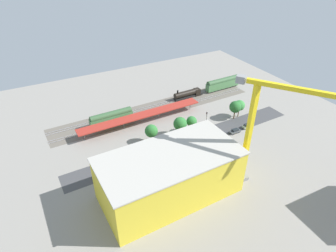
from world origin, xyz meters
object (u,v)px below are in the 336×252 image
object	(u,v)px
parked_car_3	(210,140)
street_tree_2	(151,131)
freight_coach_far	(111,118)
street_tree_0	(180,124)
construction_building	(170,176)
parked_car_1	(235,131)
passenger_coach	(223,83)
street_tree_4	(235,107)
parked_car_0	(247,126)
locomotive	(188,94)
street_tree_1	(192,121)
traffic_light	(206,118)
platform_canopy_near	(141,115)
parked_car_2	(221,135)
box_truck_0	(117,170)
tower_crane	(260,126)
street_tree_3	(239,105)

from	to	relation	value
parked_car_3	street_tree_2	xyz separation A→B (m)	(19.82, -9.87, 4.40)
freight_coach_far	street_tree_0	size ratio (longest dim) A/B	2.26
street_tree_0	construction_building	bearing A→B (deg)	54.31
parked_car_1	passenger_coach	bearing A→B (deg)	-119.83
street_tree_0	street_tree_4	world-z (taller)	street_tree_4
parked_car_0	locomotive	bearing A→B (deg)	-78.60
street_tree_0	street_tree_1	xyz separation A→B (m)	(-5.22, -0.06, -0.47)
parked_car_3	traffic_light	distance (m)	10.33
platform_canopy_near	street_tree_0	distance (m)	18.06
platform_canopy_near	parked_car_3	world-z (taller)	platform_canopy_near
parked_car_2	parked_car_0	bearing A→B (deg)	179.61
platform_canopy_near	parked_car_0	bearing A→B (deg)	147.47
box_truck_0	street_tree_2	bearing A→B (deg)	-149.12
construction_building	traffic_light	bearing A→B (deg)	-141.92
locomotive	parked_car_1	world-z (taller)	locomotive
box_truck_0	street_tree_1	world-z (taller)	street_tree_1
street_tree_1	tower_crane	bearing A→B (deg)	92.51
passenger_coach	street_tree_3	bearing A→B (deg)	67.16
parked_car_2	street_tree_0	size ratio (longest dim) A/B	0.52
platform_canopy_near	locomotive	xyz separation A→B (m)	(-29.60, -11.11, -2.05)
parked_car_2	box_truck_0	bearing A→B (deg)	1.83
freight_coach_far	parked_car_1	distance (m)	50.41
street_tree_0	parked_car_0	bearing A→B (deg)	163.31
platform_canopy_near	passenger_coach	bearing A→B (deg)	-167.47
parked_car_3	traffic_light	bearing A→B (deg)	-114.79
passenger_coach	freight_coach_far	xyz separation A→B (m)	(61.24, 6.03, 0.07)
locomotive	passenger_coach	xyz separation A→B (m)	(-20.38, -0.00, 1.30)
parked_car_0	traffic_light	bearing A→B (deg)	-27.85
passenger_coach	parked_car_2	xyz separation A→B (m)	(26.67, 34.33, -2.37)
locomotive	traffic_light	size ratio (longest dim) A/B	2.11
platform_canopy_near	passenger_coach	size ratio (longest dim) A/B	2.77
parked_car_2	street_tree_3	distance (m)	18.68
platform_canopy_near	parked_car_1	size ratio (longest dim) A/B	11.43
street_tree_2	parked_car_0	bearing A→B (deg)	166.76
street_tree_0	street_tree_2	distance (m)	11.79
platform_canopy_near	freight_coach_far	xyz separation A→B (m)	(11.25, -5.08, -0.68)
street_tree_2	street_tree_3	distance (m)	41.34
passenger_coach	parked_car_0	distance (m)	37.02
platform_canopy_near	street_tree_1	xyz separation A→B (m)	(-14.81, 15.16, 1.03)
parked_car_2	street_tree_1	distance (m)	12.43
passenger_coach	parked_car_0	bearing A→B (deg)	68.66
construction_building	box_truck_0	bearing A→B (deg)	-56.77
tower_crane	passenger_coach	bearing A→B (deg)	-119.95
parked_car_0	street_tree_2	xyz separation A→B (m)	(38.69, -9.11, 4.36)
parked_car_3	construction_building	size ratio (longest dim) A/B	0.11
freight_coach_far	street_tree_2	size ratio (longest dim) A/B	2.38
platform_canopy_near	locomotive	bearing A→B (deg)	-159.43
parked_car_1	street_tree_4	size ratio (longest dim) A/B	0.57
locomotive	street_tree_3	world-z (taller)	street_tree_3
street_tree_1	traffic_light	world-z (taller)	traffic_light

